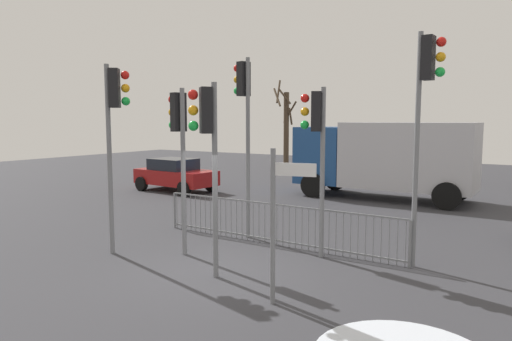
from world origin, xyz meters
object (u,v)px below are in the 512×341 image
at_px(traffic_light_mid_right, 114,116).
at_px(traffic_light_foreground_right, 425,97).
at_px(traffic_light_mid_left, 179,134).
at_px(bare_tree_centre, 286,127).
at_px(delivery_truck, 385,156).
at_px(traffic_light_rear_right, 207,136).
at_px(direction_sign_post, 277,217).
at_px(traffic_light_rear_left, 316,134).
at_px(traffic_light_foreground_left, 244,107).
at_px(car_red_mid, 175,174).

xyz_separation_m(traffic_light_mid_right, traffic_light_foreground_right, (6.40, 2.65, 0.38)).
height_order(traffic_light_mid_left, bare_tree_centre, bare_tree_centre).
bearing_deg(traffic_light_foreground_right, traffic_light_mid_left, -66.51).
bearing_deg(bare_tree_centre, delivery_truck, -41.63).
distance_m(traffic_light_rear_right, direction_sign_post, 2.32).
height_order(traffic_light_rear_left, traffic_light_foreground_left, traffic_light_foreground_left).
relative_size(traffic_light_rear_left, direction_sign_post, 1.45).
bearing_deg(direction_sign_post, traffic_light_rear_right, 153.98).
distance_m(traffic_light_mid_right, car_red_mid, 10.21).
xyz_separation_m(traffic_light_rear_left, traffic_light_mid_left, (-2.86, -1.42, -0.01)).
bearing_deg(direction_sign_post, car_red_mid, 126.89).
bearing_deg(traffic_light_mid_right, traffic_light_foreground_left, 112.64).
relative_size(traffic_light_foreground_left, direction_sign_post, 1.78).
xyz_separation_m(traffic_light_rear_left, traffic_light_foreground_right, (2.26, 0.44, 0.78)).
bearing_deg(direction_sign_post, traffic_light_mid_left, 144.51).
bearing_deg(bare_tree_centre, traffic_light_foreground_right, -53.59).
relative_size(traffic_light_rear_left, traffic_light_mid_left, 1.00).
xyz_separation_m(traffic_light_foreground_right, bare_tree_centre, (-11.96, 16.21, -0.89)).
bearing_deg(traffic_light_foreground_left, car_red_mid, 67.45).
relative_size(traffic_light_foreground_right, delivery_truck, 0.71).
bearing_deg(traffic_light_rear_left, traffic_light_mid_right, 93.48).
bearing_deg(traffic_light_mid_left, delivery_truck, 6.07).
xyz_separation_m(traffic_light_mid_left, bare_tree_centre, (-6.83, 18.07, -0.10)).
xyz_separation_m(car_red_mid, bare_tree_centre, (-0.05, 10.64, 2.01)).
distance_m(direction_sign_post, delivery_truck, 11.97).
height_order(traffic_light_rear_right, direction_sign_post, traffic_light_rear_right).
xyz_separation_m(traffic_light_mid_right, traffic_light_rear_right, (2.91, -0.25, -0.40)).
xyz_separation_m(traffic_light_mid_right, traffic_light_rear_left, (4.14, 2.21, -0.40)).
distance_m(car_red_mid, bare_tree_centre, 10.82).
height_order(traffic_light_rear_right, car_red_mid, traffic_light_rear_right).
bearing_deg(traffic_light_foreground_left, traffic_light_mid_left, -177.11).
bearing_deg(traffic_light_rear_right, traffic_light_mid_left, 10.22).
xyz_separation_m(traffic_light_foreground_right, traffic_light_rear_right, (-3.49, -2.91, -0.78)).
distance_m(traffic_light_mid_left, traffic_light_rear_right, 1.94).
relative_size(traffic_light_mid_right, traffic_light_foreground_left, 0.93).
relative_size(traffic_light_mid_left, delivery_truck, 0.55).
bearing_deg(car_red_mid, direction_sign_post, -36.69).
height_order(traffic_light_foreground_left, bare_tree_centre, bare_tree_centre).
xyz_separation_m(traffic_light_mid_left, direction_sign_post, (3.47, -1.51, -1.34)).
bearing_deg(traffic_light_mid_left, traffic_light_mid_right, 138.07).
bearing_deg(bare_tree_centre, traffic_light_rear_left, -59.80).
bearing_deg(traffic_light_mid_left, bare_tree_centre, 36.89).
distance_m(traffic_light_mid_right, traffic_light_foreground_left, 3.41).
relative_size(traffic_light_foreground_right, direction_sign_post, 1.85).
bearing_deg(traffic_light_rear_left, direction_sign_post, 167.18).
bearing_deg(bare_tree_centre, traffic_light_foreground_left, -65.51).
distance_m(traffic_light_mid_right, direction_sign_post, 5.11).
height_order(traffic_light_mid_right, traffic_light_mid_left, traffic_light_mid_right).
height_order(traffic_light_rear_left, traffic_light_mid_left, traffic_light_rear_left).
bearing_deg(delivery_truck, bare_tree_centre, -40.89).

